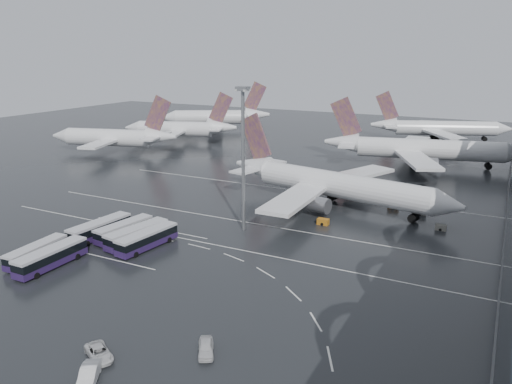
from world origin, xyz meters
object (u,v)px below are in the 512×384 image
at_px(van_curve_c, 89,375).
at_px(floodlight_mast, 243,142).
at_px(van_curve_a, 99,353).
at_px(bus_row_near_a, 100,229).
at_px(gse_cart_belly_e, 393,206).
at_px(airliner_gate_c, 438,128).
at_px(bus_row_far_b, 51,257).
at_px(bus_row_near_b, 124,229).
at_px(van_curve_b, 206,348).
at_px(bus_row_far_a, 36,252).
at_px(gse_cart_belly_b, 420,212).
at_px(bus_row_near_d, 147,239).
at_px(jet_remote_mid, 182,129).
at_px(gse_cart_belly_c, 323,222).
at_px(jet_remote_west, 116,138).
at_px(gse_cart_belly_d, 441,227).
at_px(jet_remote_far, 217,117).
at_px(airliner_gate_b, 419,150).
at_px(airliner_main, 331,184).
at_px(bus_row_near_c, 137,234).

bearing_deg(van_curve_c, floodlight_mast, 67.36).
distance_m(van_curve_a, van_curve_c, 4.40).
bearing_deg(bus_row_near_a, gse_cart_belly_e, -40.72).
height_order(airliner_gate_c, bus_row_far_b, airliner_gate_c).
height_order(bus_row_near_b, van_curve_b, bus_row_near_b).
height_order(bus_row_far_a, gse_cart_belly_b, bus_row_far_a).
bearing_deg(bus_row_far_a, gse_cart_belly_e, -43.26).
xyz_separation_m(airliner_gate_c, bus_row_far_b, (-39.67, -158.80, -3.12)).
xyz_separation_m(bus_row_near_b, bus_row_near_d, (7.39, -2.11, 0.09)).
distance_m(jet_remote_mid, bus_row_far_b, 120.41).
bearing_deg(bus_row_near_a, gse_cart_belly_c, -47.95).
bearing_deg(van_curve_b, bus_row_near_b, 111.90).
height_order(jet_remote_west, van_curve_c, jet_remote_west).
bearing_deg(gse_cart_belly_d, jet_remote_west, 164.50).
xyz_separation_m(airliner_gate_c, gse_cart_belly_e, (4.22, -99.67, -4.30)).
distance_m(bus_row_near_a, van_curve_a, 41.31).
distance_m(jet_remote_far, bus_row_near_d, 144.78).
distance_m(gse_cart_belly_c, gse_cart_belly_e, 21.01).
bearing_deg(bus_row_far_b, bus_row_near_a, 10.67).
distance_m(airliner_gate_b, van_curve_c, 127.25).
xyz_separation_m(floodlight_mast, gse_cart_belly_d, (35.74, 17.88, -17.40)).
relative_size(van_curve_b, gse_cart_belly_c, 1.94).
height_order(van_curve_c, floodlight_mast, floodlight_mast).
bearing_deg(bus_row_near_d, gse_cart_belly_e, -31.36).
distance_m(airliner_main, bus_row_near_d, 46.10).
bearing_deg(bus_row_near_d, floodlight_mast, -26.79).
relative_size(jet_remote_west, jet_remote_far, 1.01).
bearing_deg(bus_row_near_a, floodlight_mast, -48.23).
bearing_deg(bus_row_near_c, gse_cart_belly_e, -31.32).
xyz_separation_m(bus_row_near_d, gse_cart_belly_d, (46.77, 34.71, -1.22)).
relative_size(bus_row_near_a, bus_row_near_b, 1.08).
bearing_deg(airliner_main, floodlight_mast, -101.47).
bearing_deg(airliner_gate_c, gse_cart_belly_c, -114.11).
xyz_separation_m(bus_row_near_a, bus_row_near_b, (4.23, 2.05, -0.14)).
relative_size(bus_row_near_a, gse_cart_belly_e, 5.92).
xyz_separation_m(airliner_gate_b, airliner_gate_c, (-1.31, 51.88, -0.37)).
height_order(van_curve_b, gse_cart_belly_e, van_curve_b).
relative_size(van_curve_a, gse_cart_belly_b, 2.04).
height_order(gse_cart_belly_c, gse_cart_belly_e, gse_cart_belly_c).
bearing_deg(bus_row_near_c, van_curve_a, -137.28).
distance_m(floodlight_mast, gse_cart_belly_c, 24.13).
bearing_deg(gse_cart_belly_d, floodlight_mast, -153.42).
xyz_separation_m(van_curve_b, gse_cart_belly_d, (19.14, 57.97, -0.21)).
distance_m(bus_row_near_a, bus_row_far_b, 14.32).
bearing_deg(gse_cart_belly_b, airliner_gate_b, 100.53).
xyz_separation_m(bus_row_near_c, bus_row_near_d, (3.20, -0.95, -0.01)).
distance_m(jet_remote_west, van_curve_b, 130.94).
height_order(bus_row_near_d, van_curve_a, bus_row_near_d).
bearing_deg(gse_cart_belly_e, bus_row_near_b, -134.57).
distance_m(gse_cart_belly_b, gse_cart_belly_e, 6.65).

